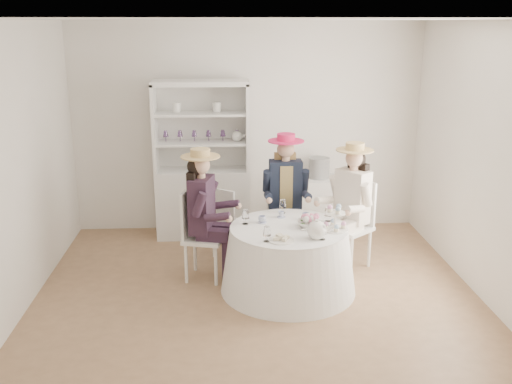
{
  "coord_description": "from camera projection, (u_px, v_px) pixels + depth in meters",
  "views": [
    {
      "loc": [
        -0.32,
        -5.34,
        2.67
      ],
      "look_at": [
        0.0,
        0.1,
        1.05
      ],
      "focal_mm": 40.0,
      "sensor_mm": 36.0,
      "label": 1
    }
  ],
  "objects": [
    {
      "name": "table_teapot",
      "position": [
        317.0,
        230.0,
        5.44
      ],
      "size": [
        0.26,
        0.19,
        0.2
      ],
      "rotation": [
        0.0,
        0.0,
        0.25
      ],
      "color": "white",
      "rests_on": "tea_table"
    },
    {
      "name": "tea_table",
      "position": [
        288.0,
        259.0,
        5.86
      ],
      "size": [
        1.4,
        1.4,
        0.69
      ],
      "rotation": [
        0.0,
        0.0,
        -0.21
      ],
      "color": "white",
      "rests_on": "ground"
    },
    {
      "name": "wall_front",
      "position": [
        276.0,
        241.0,
        3.59
      ],
      "size": [
        4.5,
        0.0,
        4.5
      ],
      "primitive_type": "plane",
      "rotation": [
        -1.57,
        0.0,
        0.0
      ],
      "color": "silver",
      "rests_on": "ground"
    },
    {
      "name": "cupcake_stand",
      "position": [
        335.0,
        221.0,
        5.66
      ],
      "size": [
        0.27,
        0.27,
        0.25
      ],
      "rotation": [
        0.0,
        0.0,
        0.42
      ],
      "color": "white",
      "rests_on": "tea_table"
    },
    {
      "name": "flower_arrangement",
      "position": [
        310.0,
        219.0,
        5.76
      ],
      "size": [
        0.17,
        0.17,
        0.06
      ],
      "rotation": [
        0.0,
        0.0,
        -0.33
      ],
      "color": "pink",
      "rests_on": "tea_table"
    },
    {
      "name": "sandwich_plate",
      "position": [
        281.0,
        239.0,
        5.4
      ],
      "size": [
        0.25,
        0.25,
        0.05
      ],
      "rotation": [
        0.0,
        0.0,
        0.05
      ],
      "color": "white",
      "rests_on": "tea_table"
    },
    {
      "name": "ground",
      "position": [
        257.0,
        292.0,
        5.89
      ],
      "size": [
        4.5,
        4.5,
        0.0
      ],
      "primitive_type": "plane",
      "color": "#866243",
      "rests_on": "ground"
    },
    {
      "name": "wall_right",
      "position": [
        484.0,
        162.0,
        5.63
      ],
      "size": [
        0.0,
        4.5,
        4.5
      ],
      "primitive_type": "plane",
      "rotation": [
        1.57,
        0.0,
        -1.57
      ],
      "color": "silver",
      "rests_on": "ground"
    },
    {
      "name": "side_table",
      "position": [
        318.0,
        205.0,
        7.51
      ],
      "size": [
        0.49,
        0.49,
        0.74
      ],
      "primitive_type": "cube",
      "rotation": [
        0.0,
        0.0,
        -0.03
      ],
      "color": "silver",
      "rests_on": "ground"
    },
    {
      "name": "teacup_c",
      "position": [
        306.0,
        217.0,
        5.98
      ],
      "size": [
        0.1,
        0.1,
        0.06
      ],
      "primitive_type": "imported",
      "rotation": [
        0.0,
        0.0,
        0.27
      ],
      "color": "white",
      "rests_on": "tea_table"
    },
    {
      "name": "ceiling",
      "position": [
        257.0,
        19.0,
        5.11
      ],
      "size": [
        4.5,
        4.5,
        0.0
      ],
      "primitive_type": "plane",
      "rotation": [
        3.14,
        0.0,
        0.0
      ],
      "color": "white",
      "rests_on": "wall_back"
    },
    {
      "name": "stemware_set",
      "position": [
        289.0,
        220.0,
        5.74
      ],
      "size": [
        0.94,
        0.91,
        0.15
      ],
      "color": "white",
      "rests_on": "tea_table"
    },
    {
      "name": "guest_left",
      "position": [
        204.0,
        207.0,
        5.99
      ],
      "size": [
        0.58,
        0.54,
        1.43
      ],
      "rotation": [
        0.0,
        0.0,
        1.32
      ],
      "color": "silver",
      "rests_on": "ground"
    },
    {
      "name": "guest_right",
      "position": [
        351.0,
        199.0,
        6.28
      ],
      "size": [
        0.61,
        0.59,
        1.43
      ],
      "rotation": [
        0.0,
        0.0,
        -0.88
      ],
      "color": "silver",
      "rests_on": "ground"
    },
    {
      "name": "wall_back",
      "position": [
        247.0,
        128.0,
        7.41
      ],
      "size": [
        4.5,
        0.0,
        4.5
      ],
      "primitive_type": "plane",
      "rotation": [
        1.57,
        0.0,
        0.0
      ],
      "color": "silver",
      "rests_on": "ground"
    },
    {
      "name": "flower_bowl",
      "position": [
        309.0,
        224.0,
        5.75
      ],
      "size": [
        0.26,
        0.26,
        0.06
      ],
      "primitive_type": "imported",
      "rotation": [
        0.0,
        0.0,
        -0.11
      ],
      "color": "white",
      "rests_on": "tea_table"
    },
    {
      "name": "hutch",
      "position": [
        203.0,
        182.0,
        7.29
      ],
      "size": [
        1.18,
        0.45,
        2.0
      ],
      "rotation": [
        0.0,
        0.0,
        -0.01
      ],
      "color": "silver",
      "rests_on": "ground"
    },
    {
      "name": "teacup_b",
      "position": [
        281.0,
        215.0,
        6.04
      ],
      "size": [
        0.08,
        0.08,
        0.06
      ],
      "primitive_type": "imported",
      "rotation": [
        0.0,
        0.0,
        0.39
      ],
      "color": "white",
      "rests_on": "tea_table"
    },
    {
      "name": "guest_mid",
      "position": [
        286.0,
        188.0,
        6.6
      ],
      "size": [
        0.52,
        0.55,
        1.46
      ],
      "rotation": [
        0.0,
        0.0,
        0.0
      ],
      "color": "silver",
      "rests_on": "ground"
    },
    {
      "name": "spare_chair",
      "position": [
        227.0,
        220.0,
        6.63
      ],
      "size": [
        0.5,
        0.5,
        0.86
      ],
      "rotation": [
        0.0,
        0.0,
        2.51
      ],
      "color": "silver",
      "rests_on": "ground"
    },
    {
      "name": "hatbox",
      "position": [
        319.0,
        168.0,
        7.36
      ],
      "size": [
        0.31,
        0.31,
        0.27
      ],
      "primitive_type": "cylinder",
      "rotation": [
        0.0,
        0.0,
        -0.2
      ],
      "color": "black",
      "rests_on": "side_table"
    },
    {
      "name": "wall_left",
      "position": [
        19.0,
        169.0,
        5.37
      ],
      "size": [
        0.0,
        4.5,
        4.5
      ],
      "primitive_type": "plane",
      "rotation": [
        1.57,
        0.0,
        1.57
      ],
      "color": "silver",
      "rests_on": "ground"
    },
    {
      "name": "teacup_a",
      "position": [
        262.0,
        220.0,
        5.88
      ],
      "size": [
        0.1,
        0.1,
        0.06
      ],
      "primitive_type": "imported",
      "rotation": [
        0.0,
        0.0,
        -0.35
      ],
      "color": "white",
      "rests_on": "tea_table"
    }
  ]
}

